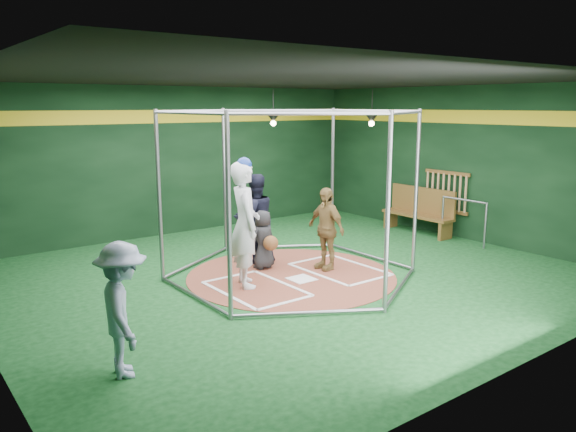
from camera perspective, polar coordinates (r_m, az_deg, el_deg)
room_shell at (r=9.92m, az=0.32°, el=3.62°), size 10.10×9.10×3.53m
clay_disc at (r=10.29m, az=0.34°, el=-6.07°), size 3.80×3.80×0.01m
home_plate at (r=10.07m, az=1.39°, el=-6.41°), size 0.43×0.43×0.01m
batter_box_left at (r=9.57m, az=-3.29°, el=-7.38°), size 1.17×1.77×0.01m
batter_box_right at (r=10.69m, az=5.22°, el=-5.39°), size 1.17×1.77×0.01m
batting_cage at (r=9.95m, az=0.35°, el=2.17°), size 4.05×4.67×3.00m
bat_rack at (r=13.80m, az=15.76°, el=2.40°), size 0.07×1.25×0.98m
pendant_lamp_near at (r=14.03m, az=-1.51°, el=9.90°), size 0.34×0.34×0.90m
pendant_lamp_far at (r=13.99m, az=8.50°, el=9.78°), size 0.34×0.34×0.90m
batter_figure at (r=9.49m, az=-4.40°, el=-0.76°), size 0.75×0.91×2.21m
visitor_leopard at (r=10.55m, az=3.87°, el=-1.27°), size 0.40×0.92×1.55m
catcher_figure at (r=10.59m, az=-2.48°, el=-2.43°), size 0.58×0.60×1.12m
umpire at (r=10.98m, az=-3.40°, el=-0.26°), size 0.93×0.77×1.75m
bystander_blue at (r=6.71m, az=-16.44°, el=-9.11°), size 0.82×1.13×1.57m
dugout_bench at (r=13.97m, az=13.23°, el=0.61°), size 0.44×1.90×1.11m
steel_railing at (r=13.10m, az=17.41°, el=0.21°), size 0.05×1.18×1.02m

